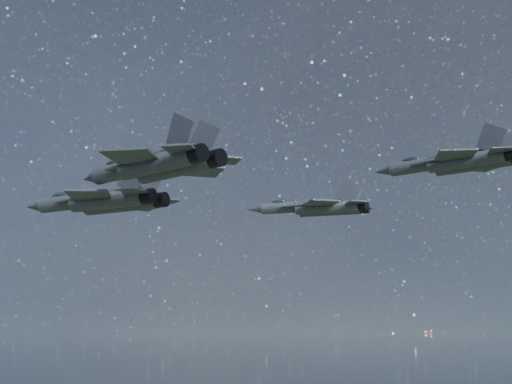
% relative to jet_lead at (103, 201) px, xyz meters
% --- Properties ---
extents(jet_lead, '(19.66, 14.00, 5.01)m').
position_rel_jet_lead_xyz_m(jet_lead, '(0.00, 0.00, 0.00)').
color(jet_lead, '#31373D').
extents(jet_left, '(18.01, 12.49, 4.52)m').
position_rel_jet_lead_xyz_m(jet_left, '(13.38, 29.21, 2.83)').
color(jet_left, '#31373D').
extents(jet_right, '(19.94, 13.53, 5.01)m').
position_rel_jet_lead_xyz_m(jet_right, '(11.87, -7.28, 1.18)').
color(jet_right, '#31373D').
extents(jet_slot, '(16.90, 11.63, 4.24)m').
position_rel_jet_lead_xyz_m(jet_slot, '(35.33, 13.30, 3.37)').
color(jet_slot, '#31373D').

